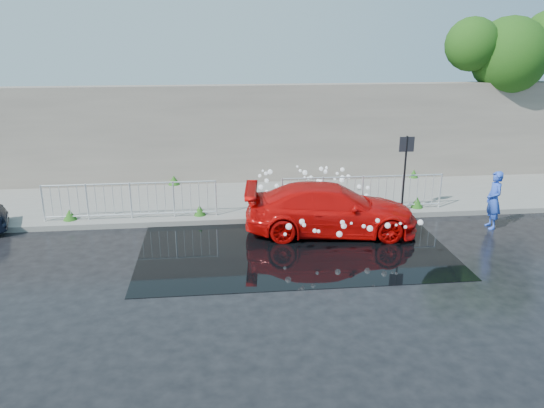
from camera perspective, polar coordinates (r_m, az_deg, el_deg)
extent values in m
plane|color=black|center=(13.15, 0.75, -6.36)|extent=(90.00, 90.00, 0.00)
cube|color=slate|center=(17.78, -1.19, 0.49)|extent=(30.00, 4.00, 0.15)
cube|color=slate|center=(15.89, -0.55, -1.65)|extent=(30.00, 0.25, 0.16)
cube|color=#686057|center=(19.47, -1.81, 7.57)|extent=(30.00, 0.60, 3.50)
cube|color=black|center=(14.12, 2.28, -4.58)|extent=(8.00, 5.00, 0.01)
cylinder|color=black|center=(16.56, 14.03, 2.86)|extent=(0.06, 0.06, 2.50)
cube|color=black|center=(16.34, 14.30, 6.25)|extent=(0.45, 0.04, 0.45)
cylinder|color=#332114|center=(23.32, 23.63, 9.33)|extent=(0.36, 0.36, 5.00)
sphere|color=#17410F|center=(22.20, 24.19, 14.38)|extent=(2.85, 2.85, 2.85)
sphere|color=#17410F|center=(21.49, 20.74, 15.78)|extent=(1.96, 1.96, 1.96)
cylinder|color=silver|center=(16.73, -23.43, 0.07)|extent=(0.05, 0.05, 1.10)
cylinder|color=silver|center=(15.96, -6.05, 0.68)|extent=(0.05, 0.05, 1.10)
cylinder|color=silver|center=(16.01, -15.10, 2.15)|extent=(5.00, 0.04, 0.04)
cylinder|color=silver|center=(16.29, -14.83, -1.07)|extent=(5.00, 0.04, 0.04)
cylinder|color=silver|center=(16.08, 1.09, 0.91)|extent=(0.05, 0.05, 1.10)
cylinder|color=silver|center=(17.41, 17.65, 1.40)|extent=(0.05, 0.05, 1.10)
cylinder|color=silver|center=(16.43, 9.79, 2.91)|extent=(5.00, 0.04, 0.04)
cylinder|color=silver|center=(16.70, 9.62, -0.24)|extent=(5.00, 0.04, 0.04)
cone|color=#194512|center=(16.70, -20.93, -1.08)|extent=(0.40, 0.40, 0.31)
cone|color=#194512|center=(16.13, -7.78, -0.66)|extent=(0.36, 0.36, 0.31)
cone|color=#194512|center=(16.33, 3.50, -0.17)|extent=(0.44, 0.44, 0.38)
cone|color=#194512|center=(17.30, 15.34, 0.18)|extent=(0.38, 0.38, 0.34)
cone|color=#194512|center=(19.53, -10.51, 2.54)|extent=(0.42, 0.42, 0.33)
cone|color=#194512|center=(20.86, 14.99, 3.18)|extent=(0.34, 0.34, 0.31)
sphere|color=white|center=(15.84, 1.41, -0.58)|extent=(0.17, 0.17, 0.17)
sphere|color=white|center=(17.22, 6.77, 2.69)|extent=(0.09, 0.09, 0.09)
sphere|color=white|center=(17.97, 5.76, 3.46)|extent=(0.14, 0.14, 0.14)
sphere|color=white|center=(17.34, 9.35, 1.86)|extent=(0.15, 0.15, 0.15)
sphere|color=white|center=(17.35, 7.58, 2.83)|extent=(0.16, 0.16, 0.16)
sphere|color=white|center=(17.48, -1.33, 3.06)|extent=(0.12, 0.12, 0.12)
sphere|color=white|center=(18.09, 5.88, 3.97)|extent=(0.08, 0.08, 0.08)
sphere|color=white|center=(17.96, 2.74, 4.05)|extent=(0.08, 0.08, 0.08)
sphere|color=white|center=(16.37, 7.94, -0.59)|extent=(0.10, 0.10, 0.10)
sphere|color=white|center=(17.25, 10.26, 1.75)|extent=(0.13, 0.13, 0.13)
sphere|color=white|center=(17.12, 5.31, 2.37)|extent=(0.16, 0.16, 0.16)
sphere|color=white|center=(16.75, -1.22, 1.84)|extent=(0.16, 0.16, 0.16)
sphere|color=white|center=(16.65, 6.48, 0.80)|extent=(0.14, 0.14, 0.14)
sphere|color=white|center=(16.86, 2.66, 1.63)|extent=(0.10, 0.10, 0.10)
sphere|color=white|center=(17.89, 5.77, 3.54)|extent=(0.12, 0.12, 0.12)
sphere|color=white|center=(17.42, 4.21, 2.87)|extent=(0.12, 0.12, 0.12)
sphere|color=white|center=(16.56, 0.51, 1.96)|extent=(0.14, 0.14, 0.14)
sphere|color=white|center=(16.29, 7.98, -0.73)|extent=(0.09, 0.09, 0.09)
sphere|color=white|center=(17.59, -1.00, 3.59)|extent=(0.08, 0.08, 0.08)
sphere|color=white|center=(16.17, 2.36, -0.64)|extent=(0.15, 0.15, 0.15)
sphere|color=white|center=(17.49, 3.55, 3.40)|extent=(0.17, 0.17, 0.17)
sphere|color=white|center=(16.61, 1.45, 2.02)|extent=(0.08, 0.08, 0.08)
sphere|color=white|center=(17.77, 5.87, 3.86)|extent=(0.09, 0.09, 0.09)
sphere|color=white|center=(16.36, 1.19, 0.58)|extent=(0.06, 0.06, 0.06)
sphere|color=white|center=(17.80, 5.31, 3.79)|extent=(0.15, 0.15, 0.15)
sphere|color=white|center=(17.50, 8.22, 2.93)|extent=(0.14, 0.14, 0.14)
sphere|color=white|center=(16.87, 10.11, 0.86)|extent=(0.15, 0.15, 0.15)
sphere|color=white|center=(17.63, 3.06, 3.60)|extent=(0.10, 0.10, 0.10)
sphere|color=white|center=(17.32, 7.50, 2.58)|extent=(0.17, 0.17, 0.17)
sphere|color=white|center=(17.79, 7.02, 3.28)|extent=(0.10, 0.10, 0.10)
sphere|color=white|center=(17.20, 4.96, 2.51)|extent=(0.11, 0.11, 0.11)
sphere|color=white|center=(17.11, -0.58, 2.52)|extent=(0.15, 0.15, 0.15)
sphere|color=white|center=(17.32, -0.67, 3.31)|extent=(0.12, 0.12, 0.12)
sphere|color=white|center=(16.72, 4.05, 1.50)|extent=(0.07, 0.07, 0.07)
sphere|color=white|center=(16.45, -0.57, 1.33)|extent=(0.11, 0.11, 0.11)
sphere|color=white|center=(17.20, 5.16, 2.42)|extent=(0.14, 0.14, 0.14)
sphere|color=white|center=(17.43, -0.21, 3.48)|extent=(0.17, 0.17, 0.17)
sphere|color=white|center=(17.12, 5.16, 1.98)|extent=(0.15, 0.15, 0.15)
sphere|color=white|center=(16.18, -0.55, -0.01)|extent=(0.15, 0.15, 0.15)
sphere|color=white|center=(16.16, -0.83, 0.73)|extent=(0.07, 0.07, 0.07)
sphere|color=white|center=(16.40, 9.46, -0.57)|extent=(0.12, 0.12, 0.12)
sphere|color=white|center=(15.82, -0.67, -0.92)|extent=(0.12, 0.12, 0.12)
sphere|color=white|center=(17.97, 7.58, 3.69)|extent=(0.15, 0.15, 0.15)
sphere|color=white|center=(17.04, 3.53, 2.87)|extent=(0.08, 0.08, 0.08)
sphere|color=white|center=(16.01, 0.65, -0.54)|extent=(0.10, 0.10, 0.10)
sphere|color=white|center=(17.52, 3.92, 2.78)|extent=(0.11, 0.11, 0.11)
sphere|color=white|center=(13.62, 1.42, -3.27)|extent=(0.09, 0.09, 0.09)
sphere|color=white|center=(12.88, 7.59, -1.98)|extent=(0.12, 0.12, 0.12)
sphere|color=white|center=(13.09, 8.53, -2.07)|extent=(0.07, 0.07, 0.07)
sphere|color=white|center=(13.42, 15.67, -1.92)|extent=(0.14, 0.14, 0.14)
sphere|color=white|center=(13.14, 3.24, -1.91)|extent=(0.14, 0.14, 0.14)
sphere|color=white|center=(14.54, 12.31, -3.21)|extent=(0.06, 0.06, 0.06)
sphere|color=white|center=(13.94, 12.34, -2.28)|extent=(0.15, 0.15, 0.15)
sphere|color=white|center=(13.10, 4.61, -2.89)|extent=(0.10, 0.10, 0.10)
sphere|color=white|center=(13.52, 11.29, -1.76)|extent=(0.12, 0.12, 0.12)
sphere|color=white|center=(13.00, 9.84, -2.37)|extent=(0.10, 0.10, 0.10)
sphere|color=white|center=(13.14, 3.47, -2.28)|extent=(0.10, 0.10, 0.10)
sphere|color=white|center=(14.39, 6.98, -3.05)|extent=(0.15, 0.15, 0.15)
sphere|color=white|center=(14.07, 13.64, -2.05)|extent=(0.08, 0.08, 0.08)
sphere|color=white|center=(14.38, 8.34, -3.11)|extent=(0.12, 0.12, 0.12)
sphere|color=white|center=(13.55, 5.03, -2.94)|extent=(0.09, 0.09, 0.09)
sphere|color=white|center=(13.39, 1.82, -2.44)|extent=(0.16, 0.16, 0.16)
sphere|color=white|center=(13.09, 7.73, -2.37)|extent=(0.14, 0.14, 0.14)
sphere|color=white|center=(13.88, 10.49, -2.60)|extent=(0.16, 0.16, 0.16)
sphere|color=white|center=(13.39, 14.16, -2.42)|extent=(0.08, 0.08, 0.08)
sphere|color=white|center=(14.04, 13.21, -2.22)|extent=(0.07, 0.07, 0.07)
sphere|color=white|center=(13.58, 7.26, -3.24)|extent=(0.16, 0.16, 0.16)
imported|color=#C10907|center=(14.95, 6.34, -0.56)|extent=(4.97, 2.44, 1.39)
imported|color=blue|center=(16.45, 22.76, 0.40)|extent=(0.45, 0.65, 1.69)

